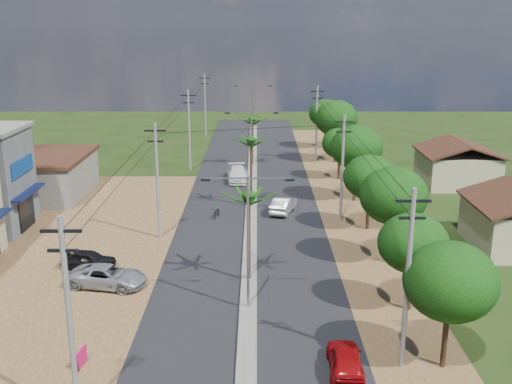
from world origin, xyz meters
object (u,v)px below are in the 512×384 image
at_px(car_white_far, 238,174).
at_px(car_parked_dark, 89,260).
at_px(car_silver_mid, 283,205).
at_px(roadside_sign, 81,358).
at_px(car_red_near, 345,361).
at_px(car_parked_silver, 108,277).

distance_m(car_white_far, car_parked_dark, 24.95).
xyz_separation_m(car_silver_mid, car_white_far, (-4.33, 10.76, 0.04)).
bearing_deg(roadside_sign, car_white_far, 88.02).
xyz_separation_m(car_red_near, car_silver_mid, (-1.86, 24.98, 0.01)).
bearing_deg(car_parked_silver, car_silver_mid, -26.80).
bearing_deg(car_parked_dark, car_red_near, -122.34).
bearing_deg(car_white_far, car_silver_mid, -72.60).
height_order(car_parked_dark, roadside_sign, car_parked_dark).
xyz_separation_m(car_red_near, car_parked_dark, (-15.57, 12.62, -0.06)).
bearing_deg(car_parked_dark, car_parked_silver, -139.18).
xyz_separation_m(car_white_far, roadside_sign, (-6.50, -35.14, -0.26)).
xyz_separation_m(car_silver_mid, car_parked_silver, (-11.71, -15.31, -0.01)).
distance_m(car_parked_dark, roadside_sign, 12.37).
bearing_deg(car_red_near, car_white_far, -77.89).
bearing_deg(roadside_sign, car_parked_dark, 111.95).
xyz_separation_m(car_white_far, car_parked_dark, (-9.38, -23.12, -0.11)).
relative_size(car_silver_mid, car_parked_dark, 1.15).
bearing_deg(car_white_far, car_parked_dark, -116.63).
xyz_separation_m(car_parked_silver, car_parked_dark, (-2.00, 2.95, -0.06)).
xyz_separation_m(car_red_near, car_parked_silver, (-13.57, 9.68, -0.00)).
height_order(car_white_far, car_parked_silver, car_white_far).
bearing_deg(car_silver_mid, car_parked_silver, 70.11).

